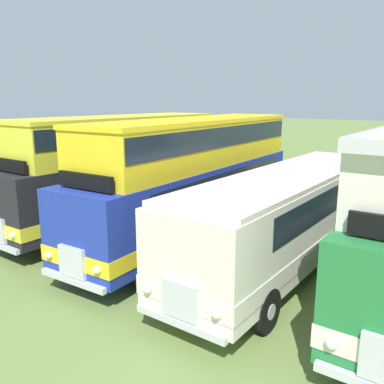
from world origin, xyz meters
TOP-DOWN VIEW (x-y plane):
  - ground_plane at (0.00, 0.00)m, footprint 200.00×200.00m
  - bus_first_in_row at (-7.62, 0.08)m, footprint 2.71×10.85m
  - bus_second_in_row at (-3.81, 0.10)m, footprint 2.97×11.62m
  - bus_third_in_row at (0.00, -0.12)m, footprint 2.79×11.40m

SIDE VIEW (x-z plane):
  - ground_plane at x=0.00m, z-range 0.00..0.00m
  - bus_third_in_row at x=0.00m, z-range 0.26..3.25m
  - bus_first_in_row at x=-7.62m, z-range 0.23..4.72m
  - bus_second_in_row at x=-3.81m, z-range 0.23..4.72m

